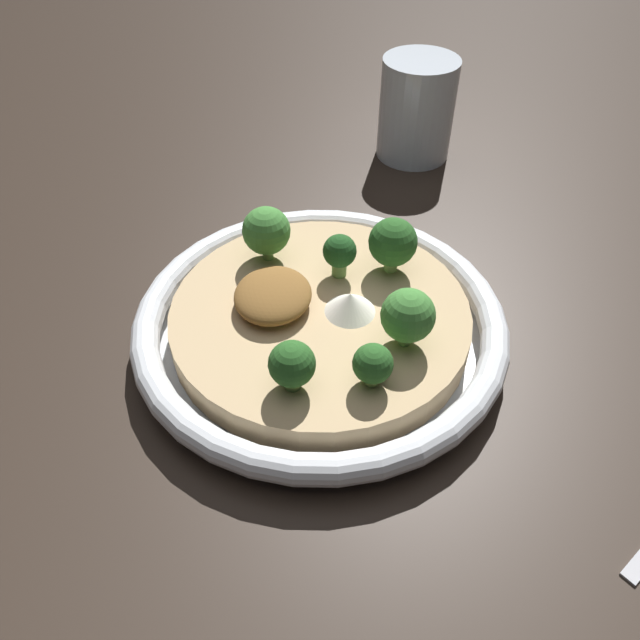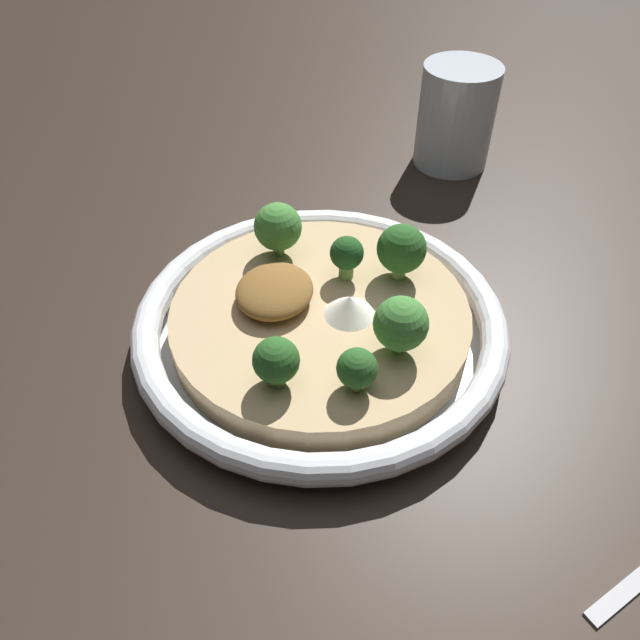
{
  "view_description": "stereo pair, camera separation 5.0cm",
  "coord_description": "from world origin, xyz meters",
  "px_view_note": "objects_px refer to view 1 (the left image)",
  "views": [
    {
      "loc": [
        -0.35,
        -0.04,
        0.37
      ],
      "look_at": [
        0.0,
        0.0,
        0.02
      ],
      "focal_mm": 35.0,
      "sensor_mm": 36.0,
      "label": 1
    },
    {
      "loc": [
        -0.35,
        -0.09,
        0.37
      ],
      "look_at": [
        0.0,
        0.0,
        0.02
      ],
      "focal_mm": 35.0,
      "sensor_mm": 36.0,
      "label": 2
    }
  ],
  "objects_px": {
    "broccoli_right": "(340,253)",
    "drinking_glass": "(417,109)",
    "risotto_bowl": "(320,323)",
    "broccoli_back_left": "(292,365)",
    "broccoli_front": "(408,316)",
    "broccoli_back_right": "(266,231)",
    "broccoli_front_left": "(373,364)",
    "broccoli_front_right": "(393,243)"
  },
  "relations": [
    {
      "from": "broccoli_back_left",
      "to": "broccoli_front_right",
      "type": "distance_m",
      "value": 0.15
    },
    {
      "from": "broccoli_front",
      "to": "broccoli_back_right",
      "type": "bearing_deg",
      "value": 53.33
    },
    {
      "from": "broccoli_front",
      "to": "broccoli_front_right",
      "type": "xyz_separation_m",
      "value": [
        0.08,
        0.01,
        0.0
      ]
    },
    {
      "from": "broccoli_back_left",
      "to": "broccoli_front_right",
      "type": "bearing_deg",
      "value": -24.59
    },
    {
      "from": "broccoli_front_left",
      "to": "broccoli_front_right",
      "type": "relative_size",
      "value": 0.71
    },
    {
      "from": "broccoli_back_right",
      "to": "broccoli_front",
      "type": "xyz_separation_m",
      "value": [
        -0.09,
        -0.12,
        -0.0
      ]
    },
    {
      "from": "broccoli_right",
      "to": "broccoli_front_left",
      "type": "bearing_deg",
      "value": -163.69
    },
    {
      "from": "drinking_glass",
      "to": "broccoli_right",
      "type": "bearing_deg",
      "value": 167.53
    },
    {
      "from": "broccoli_front_left",
      "to": "broccoli_front_right",
      "type": "bearing_deg",
      "value": -3.85
    },
    {
      "from": "broccoli_back_right",
      "to": "drinking_glass",
      "type": "distance_m",
      "value": 0.28
    },
    {
      "from": "broccoli_front_left",
      "to": "drinking_glass",
      "type": "bearing_deg",
      "value": -3.94
    },
    {
      "from": "broccoli_front",
      "to": "broccoli_right",
      "type": "relative_size",
      "value": 1.25
    },
    {
      "from": "broccoli_front_right",
      "to": "drinking_glass",
      "type": "height_order",
      "value": "drinking_glass"
    },
    {
      "from": "broccoli_back_right",
      "to": "broccoli_front",
      "type": "bearing_deg",
      "value": -126.67
    },
    {
      "from": "risotto_bowl",
      "to": "broccoli_front_right",
      "type": "bearing_deg",
      "value": -43.63
    },
    {
      "from": "risotto_bowl",
      "to": "broccoli_back_left",
      "type": "xyz_separation_m",
      "value": [
        -0.08,
        0.01,
        0.04
      ]
    },
    {
      "from": "risotto_bowl",
      "to": "broccoli_back_right",
      "type": "xyz_separation_m",
      "value": [
        0.06,
        0.05,
        0.04
      ]
    },
    {
      "from": "broccoli_back_left",
      "to": "broccoli_front_left",
      "type": "distance_m",
      "value": 0.05
    },
    {
      "from": "broccoli_front",
      "to": "broccoli_back_left",
      "type": "bearing_deg",
      "value": 123.97
    },
    {
      "from": "broccoli_front_right",
      "to": "broccoli_front_left",
      "type": "bearing_deg",
      "value": 176.15
    },
    {
      "from": "drinking_glass",
      "to": "broccoli_front_right",
      "type": "bearing_deg",
      "value": 176.02
    },
    {
      "from": "broccoli_front",
      "to": "drinking_glass",
      "type": "relative_size",
      "value": 0.43
    },
    {
      "from": "broccoli_back_right",
      "to": "broccoli_back_left",
      "type": "bearing_deg",
      "value": -163.06
    },
    {
      "from": "broccoli_back_right",
      "to": "broccoli_front_left",
      "type": "bearing_deg",
      "value": -143.46
    },
    {
      "from": "risotto_bowl",
      "to": "broccoli_front",
      "type": "relative_size",
      "value": 6.25
    },
    {
      "from": "broccoli_front",
      "to": "broccoli_right",
      "type": "height_order",
      "value": "broccoli_front"
    },
    {
      "from": "broccoli_right",
      "to": "drinking_glass",
      "type": "relative_size",
      "value": 0.35
    },
    {
      "from": "broccoli_right",
      "to": "broccoli_back_left",
      "type": "bearing_deg",
      "value": 170.79
    },
    {
      "from": "broccoli_right",
      "to": "drinking_glass",
      "type": "distance_m",
      "value": 0.28
    },
    {
      "from": "broccoli_front",
      "to": "broccoli_right",
      "type": "xyz_separation_m",
      "value": [
        0.07,
        0.06,
        -0.0
      ]
    },
    {
      "from": "broccoli_back_right",
      "to": "broccoli_right",
      "type": "xyz_separation_m",
      "value": [
        -0.01,
        -0.06,
        -0.01
      ]
    },
    {
      "from": "broccoli_back_left",
      "to": "broccoli_right",
      "type": "relative_size",
      "value": 1.03
    },
    {
      "from": "risotto_bowl",
      "to": "broccoli_front_right",
      "type": "height_order",
      "value": "broccoli_front_right"
    },
    {
      "from": "risotto_bowl",
      "to": "broccoli_back_left",
      "type": "relative_size",
      "value": 7.62
    },
    {
      "from": "risotto_bowl",
      "to": "broccoli_back_right",
      "type": "relative_size",
      "value": 6.14
    },
    {
      "from": "broccoli_front_right",
      "to": "broccoli_right",
      "type": "distance_m",
      "value": 0.04
    },
    {
      "from": "broccoli_front",
      "to": "broccoli_back_left",
      "type": "distance_m",
      "value": 0.09
    },
    {
      "from": "broccoli_front",
      "to": "broccoli_back_left",
      "type": "xyz_separation_m",
      "value": [
        -0.05,
        0.08,
        -0.01
      ]
    },
    {
      "from": "broccoli_front",
      "to": "broccoli_front_right",
      "type": "height_order",
      "value": "same"
    },
    {
      "from": "risotto_bowl",
      "to": "broccoli_back_right",
      "type": "height_order",
      "value": "broccoli_back_right"
    },
    {
      "from": "broccoli_back_right",
      "to": "broccoli_front_left",
      "type": "relative_size",
      "value": 1.43
    },
    {
      "from": "risotto_bowl",
      "to": "drinking_glass",
      "type": "relative_size",
      "value": 2.71
    }
  ]
}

